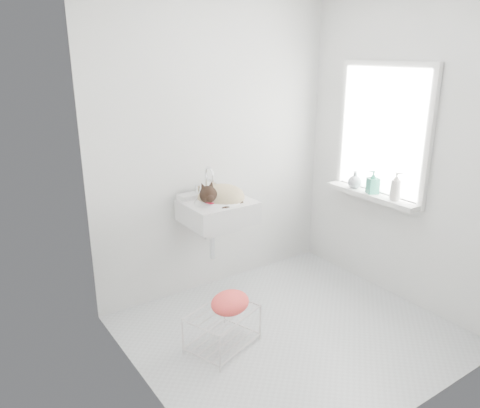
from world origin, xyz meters
TOP-DOWN VIEW (x-y plane):
  - floor at (0.00, 0.00)m, footprint 2.20×2.00m
  - back_wall at (0.00, 1.00)m, footprint 2.20×0.02m
  - right_wall at (1.10, 0.00)m, footprint 0.02×2.00m
  - left_wall at (-1.10, 0.00)m, footprint 0.02×2.00m
  - window_glass at (1.09, 0.20)m, footprint 0.01×0.80m
  - window_frame at (1.07, 0.20)m, footprint 0.04×0.90m
  - windowsill at (1.01, 0.20)m, footprint 0.16×0.88m
  - sink at (-0.16, 0.74)m, footprint 0.53×0.46m
  - faucet at (-0.16, 0.92)m, footprint 0.19×0.13m
  - cat at (-0.15, 0.72)m, footprint 0.41×0.33m
  - wire_rack at (-0.50, 0.14)m, footprint 0.54×0.46m
  - towel at (-0.45, 0.12)m, footprint 0.37×0.33m
  - bottle_a at (1.00, -0.03)m, footprint 0.10×0.10m
  - bottle_b at (1.00, 0.19)m, footprint 0.12×0.11m
  - bottle_c at (1.00, 0.38)m, footprint 0.14×0.14m

SIDE VIEW (x-z plane):
  - floor at x=0.00m, z-range -0.01..0.01m
  - wire_rack at x=-0.50m, z-range 0.01..0.29m
  - towel at x=-0.45m, z-range 0.24..0.37m
  - windowsill at x=1.01m, z-range 0.81..0.85m
  - sink at x=-0.16m, z-range 0.74..0.96m
  - bottle_a at x=1.00m, z-range 0.75..0.95m
  - bottle_b at x=1.00m, z-range 0.75..0.95m
  - bottle_c at x=1.00m, z-range 0.78..0.92m
  - cat at x=-0.15m, z-range 0.76..1.01m
  - faucet at x=-0.16m, z-range 0.89..1.09m
  - back_wall at x=0.00m, z-range 0.00..2.50m
  - right_wall at x=1.10m, z-range 0.00..2.50m
  - left_wall at x=-1.10m, z-range 0.00..2.50m
  - window_glass at x=1.09m, z-range 0.85..1.85m
  - window_frame at x=1.07m, z-range 0.80..1.90m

